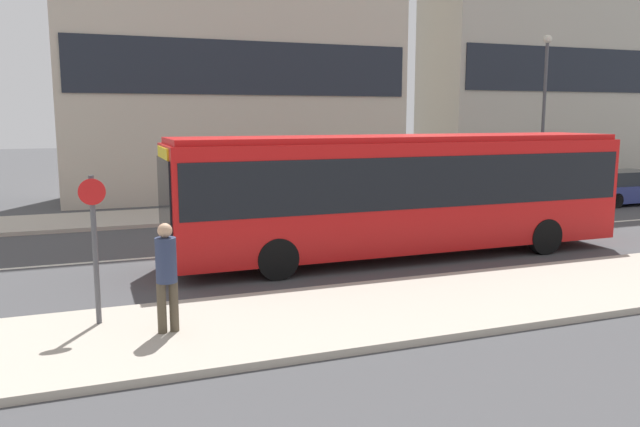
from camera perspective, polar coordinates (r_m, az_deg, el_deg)
ground_plane at (r=17.57m, az=-2.83°, el=-3.08°), size 120.00×120.00×0.00m
sidewalk_near at (r=11.95m, az=6.55°, el=-8.62°), size 44.00×3.50×0.13m
sidewalk_far at (r=23.48m, az=-7.53°, el=0.07°), size 44.00×3.50×0.13m
lane_centerline at (r=17.56m, az=-2.83°, el=-3.07°), size 41.80×0.16×0.01m
city_bus at (r=16.23m, az=7.48°, el=2.37°), size 12.01×2.47×3.16m
parked_car_0 at (r=28.98m, az=26.03°, el=2.09°), size 4.19×1.88×1.39m
pedestrian_near_stop at (r=10.47m, az=-13.87°, el=-5.07°), size 0.35×0.34×1.82m
bus_stop_sign at (r=11.15m, az=-19.92°, el=-2.11°), size 0.44×0.12×2.55m
street_lamp at (r=28.65m, az=19.83°, el=9.77°), size 0.36×0.36×6.88m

